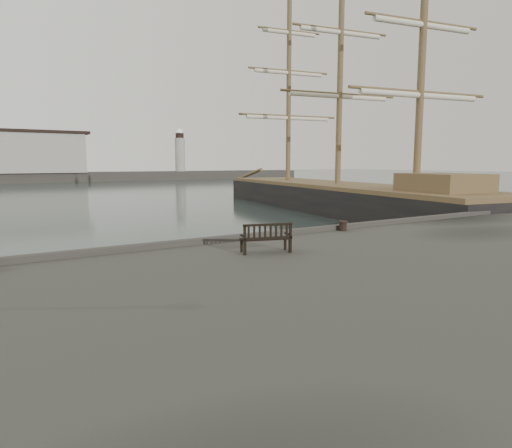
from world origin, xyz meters
The scene contains 4 objects.
ground centered at (0.00, 0.00, 0.00)m, with size 400.00×400.00×0.00m, color black.
bench centered at (0.36, -2.43, 1.83)m, with size 1.53×0.89×0.83m.
bollard_right centered at (5.13, -0.50, 1.75)m, with size 0.36×0.36×0.37m, color black.
tall_ship_main centered at (20.09, 16.14, 0.67)m, with size 12.65×34.72×25.54m.
Camera 1 is at (-6.74, -13.09, 4.12)m, focal length 32.00 mm.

